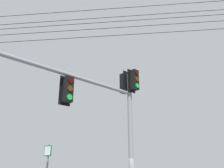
% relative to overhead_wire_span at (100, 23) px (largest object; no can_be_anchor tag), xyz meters
% --- Properties ---
extents(signal_mast_assembly, '(5.72, 3.01, 6.28)m').
position_rel_overhead_wire_span_xyz_m(signal_mast_assembly, '(-0.51, -0.91, -4.41)').
color(signal_mast_assembly, gray).
rests_on(signal_mast_assembly, ground).
extents(overhead_wire_span, '(8.61, 29.26, 1.99)m').
position_rel_overhead_wire_span_xyz_m(overhead_wire_span, '(0.00, 0.00, 0.00)').
color(overhead_wire_span, black).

